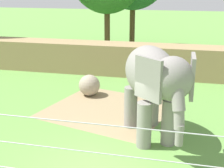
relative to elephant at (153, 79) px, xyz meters
name	(u,v)px	position (x,y,z in m)	size (l,w,h in m)	color
dirt_patch	(108,109)	(-2.16, 2.32, -2.20)	(4.97, 4.60, 0.01)	#937F5B
embankment_wall	(144,60)	(-1.37, 8.15, -1.29)	(36.00, 1.80, 1.84)	#997F56
elephant	(153,79)	(0.00, 0.00, 0.00)	(2.96, 4.14, 3.33)	gray
enrichment_ball	(89,85)	(-3.47, 3.89, -1.68)	(1.04, 1.04, 1.04)	gray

